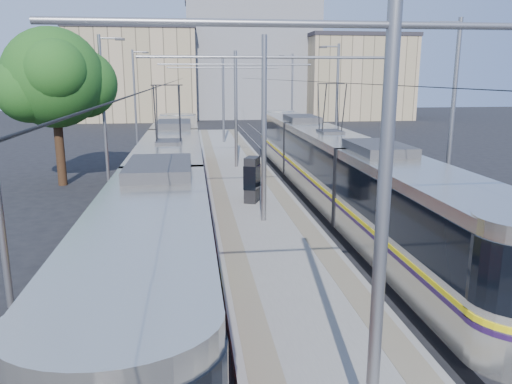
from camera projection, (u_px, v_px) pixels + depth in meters
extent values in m
plane|color=black|center=(311.00, 326.00, 11.95)|extent=(160.00, 160.00, 0.00)
cube|color=gray|center=(241.00, 178.00, 28.33)|extent=(4.00, 50.00, 0.30)
cube|color=gray|center=(216.00, 176.00, 28.12)|extent=(0.70, 50.00, 0.01)
cube|color=gray|center=(266.00, 175.00, 28.48)|extent=(0.70, 50.00, 0.01)
cube|color=gray|center=(164.00, 183.00, 27.83)|extent=(0.07, 70.00, 0.03)
cube|color=gray|center=(190.00, 182.00, 28.01)|extent=(0.07, 70.00, 0.03)
cube|color=gray|center=(291.00, 179.00, 28.72)|extent=(0.07, 70.00, 0.03)
cube|color=gray|center=(315.00, 179.00, 28.90)|extent=(0.07, 70.00, 0.03)
cube|color=black|center=(172.00, 220.00, 20.05)|extent=(2.30, 30.70, 0.40)
cube|color=#BCB8AC|center=(170.00, 179.00, 19.67)|extent=(2.40, 29.10, 2.90)
cube|color=black|center=(170.00, 167.00, 19.56)|extent=(2.43, 29.10, 1.30)
cube|color=#FEA50D|center=(171.00, 189.00, 19.76)|extent=(2.43, 29.10, 0.12)
cube|color=#A90F09|center=(171.00, 202.00, 19.88)|extent=(2.42, 29.10, 1.10)
cube|color=#2D2D30|center=(169.00, 139.00, 19.31)|extent=(1.68, 3.00, 0.30)
cube|color=black|center=(328.00, 198.00, 23.58)|extent=(2.30, 29.93, 0.40)
cube|color=beige|center=(329.00, 164.00, 23.20)|extent=(2.40, 28.33, 2.90)
cube|color=black|center=(330.00, 153.00, 23.09)|extent=(2.43, 28.33, 1.30)
cube|color=yellow|center=(329.00, 172.00, 23.30)|extent=(2.43, 28.33, 0.12)
cube|color=#27123F|center=(329.00, 175.00, 23.33)|extent=(2.43, 28.33, 0.10)
cube|color=#2D2D30|center=(330.00, 129.00, 22.84)|extent=(1.68, 3.00, 0.30)
cylinder|color=slate|center=(382.00, 220.00, 7.22)|extent=(0.20, 0.20, 7.00)
cylinder|color=slate|center=(394.00, 25.00, 6.61)|extent=(9.20, 0.10, 0.10)
cylinder|color=slate|center=(264.00, 131.00, 18.81)|extent=(0.20, 0.20, 7.00)
cylinder|color=slate|center=(264.00, 57.00, 18.20)|extent=(9.20, 0.10, 0.10)
cylinder|color=slate|center=(236.00, 110.00, 30.40)|extent=(0.20, 0.20, 7.00)
cylinder|color=slate|center=(235.00, 64.00, 29.79)|extent=(9.20, 0.10, 0.10)
cylinder|color=slate|center=(223.00, 101.00, 41.99)|extent=(0.20, 0.20, 7.00)
cylinder|color=slate|center=(223.00, 68.00, 41.38)|extent=(9.20, 0.10, 0.10)
cylinder|color=black|center=(174.00, 81.00, 26.66)|extent=(0.02, 70.00, 0.02)
cylinder|color=black|center=(305.00, 81.00, 27.55)|extent=(0.02, 70.00, 0.02)
cylinder|color=slate|center=(104.00, 110.00, 27.49)|extent=(0.18, 0.18, 8.00)
cube|color=#2D2D30|center=(120.00, 39.00, 26.77)|extent=(0.50, 0.22, 0.12)
cylinder|color=slate|center=(135.00, 98.00, 42.94)|extent=(0.18, 0.18, 8.00)
cube|color=#2D2D30|center=(146.00, 53.00, 42.23)|extent=(0.50, 0.22, 0.12)
cylinder|color=slate|center=(452.00, 124.00, 19.70)|extent=(0.18, 0.18, 8.00)
cube|color=#2D2D30|center=(433.00, 24.00, 18.71)|extent=(0.50, 0.22, 0.12)
cylinder|color=slate|center=(337.00, 103.00, 35.15)|extent=(0.18, 0.18, 8.00)
cube|color=#2D2D30|center=(323.00, 47.00, 34.16)|extent=(0.50, 0.22, 0.12)
cylinder|color=slate|center=(292.00, 94.00, 50.60)|extent=(0.18, 0.18, 8.00)
cube|color=#2D2D30|center=(282.00, 56.00, 49.61)|extent=(0.50, 0.22, 0.12)
cube|color=black|center=(252.00, 180.00, 22.26)|extent=(0.82, 1.02, 2.04)
cube|color=black|center=(252.00, 177.00, 22.23)|extent=(0.86, 1.06, 1.06)
cylinder|color=#382314|center=(60.00, 154.00, 26.92)|extent=(0.48, 0.48, 3.46)
sphere|color=#144816|center=(53.00, 78.00, 26.01)|extent=(5.19, 5.19, 5.19)
sphere|color=#144816|center=(83.00, 84.00, 27.08)|extent=(3.68, 3.68, 3.68)
cube|color=tan|center=(136.00, 76.00, 67.34)|extent=(16.00, 12.00, 11.59)
cube|color=#262328|center=(133.00, 29.00, 65.96)|extent=(16.32, 12.24, 0.50)
cube|color=slate|center=(250.00, 60.00, 72.66)|extent=(18.00, 14.00, 16.19)
cube|color=tan|center=(355.00, 79.00, 69.22)|extent=(14.00, 10.00, 10.82)
cube|color=#262328|center=(357.00, 36.00, 67.93)|extent=(14.28, 10.20, 0.50)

